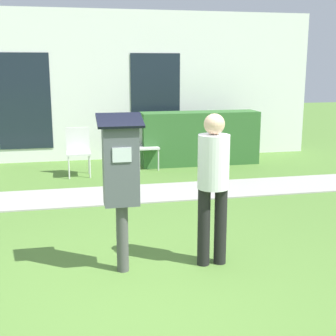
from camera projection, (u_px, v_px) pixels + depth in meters
ground_plane at (134, 290)px, 4.34m from camera, size 40.00×40.00×0.00m
sidewalk at (105, 196)px, 7.46m from camera, size 12.00×1.10×0.02m
building_facade at (91, 86)px, 10.11m from camera, size 10.00×0.26×3.20m
parking_meter at (121, 173)px, 4.54m from camera, size 0.44×0.31×1.59m
person_standing at (213, 178)px, 4.73m from camera, size 0.32×0.32×1.58m
outdoor_chair_left at (78, 148)px, 8.79m from camera, size 0.44×0.44×0.90m
outdoor_chair_middle at (146, 142)px, 9.40m from camera, size 0.44×0.44×0.90m
hedge_row at (200, 138)px, 9.80m from camera, size 2.46×0.60×1.10m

